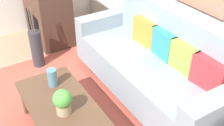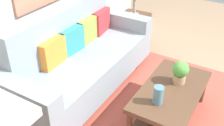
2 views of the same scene
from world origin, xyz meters
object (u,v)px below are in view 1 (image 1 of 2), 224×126
at_px(potted_plant_tabletop, 63,101).
at_px(floor_vase, 37,49).
at_px(couch, 153,65).
at_px(tabletop_vase, 52,78).
at_px(fireplace, 47,6).
at_px(throw_pillow_orange, 146,32).
at_px(throw_pillow_teal, 163,44).
at_px(coffee_table, 61,110).
at_px(throw_pillow_olive, 184,57).
at_px(throw_pillow_crimson, 209,74).

bearing_deg(potted_plant_tabletop, floor_vase, 171.47).
height_order(couch, tabletop_vase, couch).
bearing_deg(tabletop_vase, fireplace, 161.14).
bearing_deg(throw_pillow_orange, couch, -20.33).
relative_size(throw_pillow_teal, coffee_table, 0.33).
xyz_separation_m(couch, throw_pillow_olive, (0.34, 0.13, 0.25)).
bearing_deg(throw_pillow_teal, coffee_table, -88.72).
height_order(throw_pillow_orange, floor_vase, throw_pillow_orange).
distance_m(throw_pillow_crimson, tabletop_vase, 1.59).
bearing_deg(throw_pillow_teal, throw_pillow_orange, 180.00).
bearing_deg(tabletop_vase, throw_pillow_crimson, 53.62).
distance_m(couch, throw_pillow_olive, 0.44).
bearing_deg(potted_plant_tabletop, throw_pillow_teal, 98.01).
distance_m(throw_pillow_teal, throw_pillow_olive, 0.34).
bearing_deg(floor_vase, throw_pillow_crimson, 28.96).
bearing_deg(throw_pillow_olive, throw_pillow_crimson, 0.00).
xyz_separation_m(throw_pillow_crimson, potted_plant_tabletop, (-0.49, -1.34, -0.11)).
height_order(throw_pillow_crimson, tabletop_vase, throw_pillow_crimson).
bearing_deg(couch, throw_pillow_teal, 90.00).
height_order(throw_pillow_teal, coffee_table, throw_pillow_teal).
bearing_deg(couch, throw_pillow_orange, 159.67).
relative_size(potted_plant_tabletop, floor_vase, 0.48).
distance_m(throw_pillow_olive, fireplace, 2.42).
xyz_separation_m(throw_pillow_crimson, coffee_table, (-0.65, -1.32, -0.37)).
bearing_deg(throw_pillow_orange, fireplace, -157.26).
distance_m(couch, throw_pillow_crimson, 0.74).
xyz_separation_m(throw_pillow_olive, throw_pillow_crimson, (0.34, 0.00, 0.00)).
bearing_deg(potted_plant_tabletop, couch, 98.83).
distance_m(throw_pillow_teal, fireplace, 2.09).
bearing_deg(throw_pillow_teal, tabletop_vase, -101.42).
bearing_deg(throw_pillow_olive, potted_plant_tabletop, -96.44).
relative_size(throw_pillow_crimson, tabletop_vase, 1.83).
xyz_separation_m(throw_pillow_orange, throw_pillow_olive, (0.68, 0.00, 0.00)).
relative_size(couch, fireplace, 1.89).
bearing_deg(potted_plant_tabletop, throw_pillow_orange, 111.52).
bearing_deg(coffee_table, throw_pillow_crimson, 63.73).
bearing_deg(throw_pillow_crimson, potted_plant_tabletop, -110.12).
distance_m(throw_pillow_orange, throw_pillow_olive, 0.68).
xyz_separation_m(throw_pillow_crimson, tabletop_vase, (-0.94, -1.27, -0.15)).
bearing_deg(throw_pillow_crimson, throw_pillow_olive, 180.00).
distance_m(couch, fireplace, 2.06).
distance_m(couch, floor_vase, 1.66).
height_order(throw_pillow_olive, coffee_table, throw_pillow_olive).
height_order(throw_pillow_teal, fireplace, fireplace).
xyz_separation_m(throw_pillow_orange, coffee_table, (0.37, -1.32, -0.37)).
bearing_deg(potted_plant_tabletop, throw_pillow_crimson, 69.88).
distance_m(couch, tabletop_vase, 1.18).
height_order(throw_pillow_teal, tabletop_vase, throw_pillow_teal).
xyz_separation_m(coffee_table, tabletop_vase, (-0.29, 0.05, 0.21)).
xyz_separation_m(throw_pillow_orange, potted_plant_tabletop, (0.53, -1.34, -0.11)).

